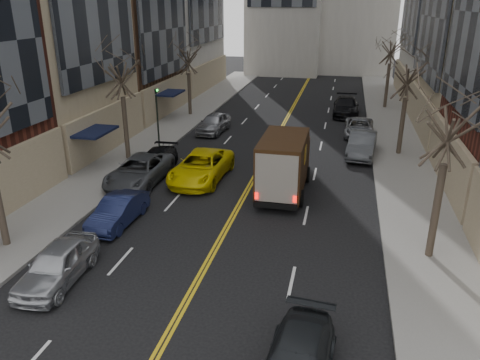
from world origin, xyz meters
name	(u,v)px	position (x,y,z in m)	size (l,w,h in m)	color
sidewalk_left	(164,131)	(-9.00, 27.00, 0.07)	(4.00, 66.00, 0.15)	slate
sidewalk_right	(399,146)	(9.00, 27.00, 0.07)	(4.00, 66.00, 0.15)	slate
tree_lf_mid	(119,58)	(-8.80, 20.00, 6.60)	(3.20, 3.20, 8.91)	#382D23
tree_lf_far	(188,48)	(-8.80, 33.00, 6.02)	(3.20, 3.20, 8.12)	#382D23
tree_rt_near	(454,103)	(8.80, 11.00, 6.45)	(3.20, 3.20, 8.71)	#382D23
tree_rt_mid	(410,63)	(8.80, 25.00, 6.17)	(3.20, 3.20, 8.32)	#382D23
tree_rt_far	(393,37)	(8.80, 40.00, 6.74)	(3.20, 3.20, 9.11)	#382D23
traffic_signal	(157,113)	(-7.39, 22.00, 2.82)	(0.29, 0.26, 4.70)	black
ups_truck	(284,164)	(2.00, 16.61, 1.67)	(2.51, 6.06, 3.31)	black
taxi	(201,167)	(-2.98, 17.58, 0.81)	(2.67, 5.80, 1.61)	yellow
pedestrian	(265,167)	(0.67, 18.26, 0.82)	(0.60, 0.39, 1.64)	black
parked_lf_a	(57,264)	(-5.10, 6.15, 0.73)	(1.72, 4.27, 1.46)	#B1B4B9
parked_lf_b	(118,211)	(-5.10, 11.12, 0.67)	(1.41, 4.05, 1.34)	#12183A
parked_lf_c	(139,171)	(-6.30, 16.25, 0.77)	(2.55, 5.53, 1.54)	#45484C
parked_lf_d	(156,161)	(-6.13, 18.39, 0.65)	(1.82, 4.48, 1.30)	black
parked_lf_e	(214,123)	(-5.10, 27.88, 0.76)	(1.79, 4.46, 1.52)	#93959A
parked_rt_a	(362,145)	(6.30, 24.26, 0.80)	(1.70, 4.88, 1.61)	#474A4E
parked_rt_b	(359,127)	(6.20, 29.40, 0.66)	(2.19, 4.75, 1.32)	#9EA0A5
parked_rt_c	(346,106)	(5.10, 36.26, 0.81)	(2.26, 5.56, 1.61)	black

